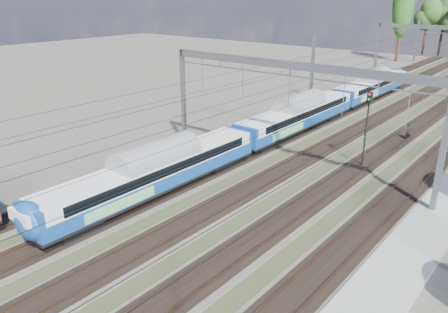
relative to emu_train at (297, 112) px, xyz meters
The scene contains 7 objects.
track_bed 7.58m from the emu_train, 51.46° to the left, with size 21.00×130.00×0.34m.
platform 25.53m from the emu_train, 49.55° to the right, with size 3.00×70.00×0.30m, color gray.
catenary 14.73m from the emu_train, 70.08° to the left, with size 25.65×130.00×9.00m.
poplar 60.24m from the emu_train, 99.68° to the left, with size 4.40×4.40×19.04m.
emu_train is the anchor object (origin of this frame).
worker 11.12m from the emu_train, 28.66° to the left, with size 0.67×0.44×1.83m, color black.
signal_near 10.22m from the emu_train, 26.19° to the right, with size 0.42×0.39×6.45m.
Camera 1 is at (17.30, 1.10, 13.83)m, focal length 35.00 mm.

